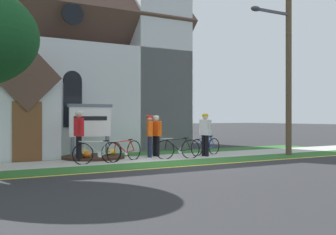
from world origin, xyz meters
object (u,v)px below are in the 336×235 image
(cyclist_in_white_jersey, at_px, (150,133))
(cyclist_in_green_jersey, at_px, (79,131))
(bicycle_black, at_px, (98,152))
(roadside_conifer, at_px, (145,52))
(bicycle_yellow, at_px, (178,149))
(bicycle_blue, at_px, (206,146))
(church_sign, at_px, (90,123))
(cyclist_in_yellow_jersey, at_px, (156,132))
(bicycle_orange, at_px, (124,150))
(cyclist_in_orange_jersey, at_px, (205,131))
(utility_pole, at_px, (287,44))

(cyclist_in_white_jersey, bearing_deg, cyclist_in_green_jersey, -179.55)
(bicycle_black, distance_m, roadside_conifer, 12.01)
(bicycle_black, height_order, bicycle_yellow, bicycle_yellow)
(bicycle_blue, bearing_deg, church_sign, 163.19)
(cyclist_in_white_jersey, bearing_deg, cyclist_in_yellow_jersey, 25.99)
(bicycle_yellow, height_order, bicycle_orange, bicycle_yellow)
(cyclist_in_white_jersey, xyz_separation_m, cyclist_in_orange_jersey, (2.08, -0.77, 0.04))
(cyclist_in_white_jersey, bearing_deg, cyclist_in_orange_jersey, -20.28)
(bicycle_yellow, relative_size, roadside_conifer, 0.20)
(bicycle_black, height_order, cyclist_in_white_jersey, cyclist_in_white_jersey)
(roadside_conifer, bearing_deg, cyclist_in_green_jersey, -130.32)
(bicycle_blue, xyz_separation_m, bicycle_yellow, (-1.79, -0.71, 0.01))
(bicycle_blue, xyz_separation_m, roadside_conifer, (1.41, 8.16, 5.05))
(bicycle_orange, bearing_deg, bicycle_yellow, -8.86)
(bicycle_orange, bearing_deg, church_sign, 110.01)
(bicycle_black, height_order, cyclist_in_orange_jersey, cyclist_in_orange_jersey)
(cyclist_in_green_jersey, height_order, cyclist_in_white_jersey, cyclist_in_green_jersey)
(bicycle_blue, bearing_deg, roadside_conifer, 80.18)
(cyclist_in_white_jersey, relative_size, roadside_conifer, 0.20)
(cyclist_in_green_jersey, bearing_deg, bicycle_yellow, -16.40)
(church_sign, relative_size, utility_pole, 0.25)
(bicycle_yellow, relative_size, cyclist_in_yellow_jersey, 1.04)
(cyclist_in_green_jersey, relative_size, cyclist_in_white_jersey, 1.09)
(cyclist_in_white_jersey, xyz_separation_m, utility_pole, (5.31, -1.98, 3.57))
(bicycle_blue, relative_size, utility_pole, 0.21)
(bicycle_yellow, height_order, utility_pole, utility_pole)
(bicycle_yellow, bearing_deg, bicycle_black, 179.80)
(church_sign, relative_size, cyclist_in_green_jersey, 1.15)
(bicycle_blue, relative_size, cyclist_in_yellow_jersey, 1.06)
(bicycle_yellow, bearing_deg, utility_pole, -11.35)
(bicycle_yellow, xyz_separation_m, cyclist_in_green_jersey, (-3.46, 1.02, 0.69))
(church_sign, xyz_separation_m, bicycle_yellow, (2.67, -2.06, -0.96))
(bicycle_orange, bearing_deg, bicycle_black, -164.77)
(bicycle_orange, distance_m, roadside_conifer, 11.22)
(cyclist_in_white_jersey, bearing_deg, bicycle_orange, -152.49)
(bicycle_yellow, xyz_separation_m, bicycle_orange, (-2.03, 0.32, -0.00))
(bicycle_blue, distance_m, cyclist_in_white_jersey, 2.52)
(church_sign, height_order, cyclist_in_green_jersey, church_sign)
(bicycle_yellow, relative_size, cyclist_in_white_jersey, 1.03)
(cyclist_in_yellow_jersey, xyz_separation_m, roadside_conifer, (3.45, 7.64, 4.46))
(cyclist_in_green_jersey, distance_m, cyclist_in_yellow_jersey, 3.22)
(bicycle_yellow, xyz_separation_m, cyclist_in_white_jersey, (-0.64, 1.04, 0.58))
(bicycle_blue, relative_size, roadside_conifer, 0.21)
(church_sign, distance_m, bicycle_black, 2.32)
(bicycle_black, bearing_deg, cyclist_in_yellow_jersey, 22.80)
(bicycle_black, xyz_separation_m, bicycle_yellow, (3.15, -0.01, 0.00))
(cyclist_in_yellow_jersey, bearing_deg, bicycle_yellow, -78.49)
(bicycle_blue, height_order, utility_pole, utility_pole)
(bicycle_blue, bearing_deg, cyclist_in_yellow_jersey, 165.75)
(cyclist_in_white_jersey, height_order, cyclist_in_orange_jersey, cyclist_in_orange_jersey)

